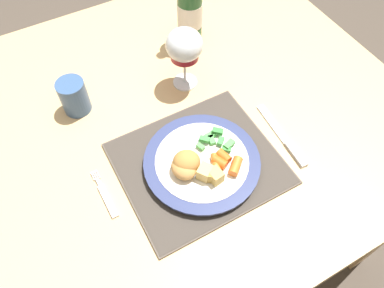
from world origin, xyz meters
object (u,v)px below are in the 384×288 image
fork (106,197)px  wine_glass (184,47)px  dining_table (150,144)px  bottle (190,6)px  drinking_cup (74,96)px  table_knife (285,140)px  dinner_plate (202,162)px

fork → wine_glass: wine_glass is taller
dining_table → bottle: size_ratio=4.39×
bottle → drinking_cup: (-0.36, -0.09, -0.06)m
table_knife → drinking_cup: (-0.38, 0.32, 0.04)m
table_knife → drinking_cup: size_ratio=2.22×
fork → bottle: 0.53m
fork → drinking_cup: size_ratio=1.41×
table_knife → wine_glass: wine_glass is taller
dining_table → wine_glass: bearing=26.7°
table_knife → wine_glass: 0.32m
dining_table → dinner_plate: 0.20m
fork → dining_table: bearing=41.3°
wine_glass → table_knife: bearing=-67.1°
dinner_plate → dining_table: bearing=108.9°
wine_glass → bottle: bearing=56.9°
table_knife → drinking_cup: 0.50m
fork → drinking_cup: (0.03, 0.26, 0.04)m
dinner_plate → wine_glass: bearing=69.9°
wine_glass → bottle: 0.17m
drinking_cup → dinner_plate: bearing=-57.9°
dinner_plate → table_knife: dinner_plate is taller
fork → table_knife: table_knife is taller
fork → bottle: bearing=41.7°
bottle → drinking_cup: 0.38m
dining_table → bottle: 0.37m
drinking_cup → dining_table: bearing=-44.5°
bottle → drinking_cup: size_ratio=3.37×
dinner_plate → table_knife: bearing=-9.3°
dining_table → drinking_cup: size_ratio=14.80×
table_knife → bottle: bottle is taller
bottle → dinner_plate: bearing=-115.2°
table_knife → drinking_cup: bearing=140.0°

